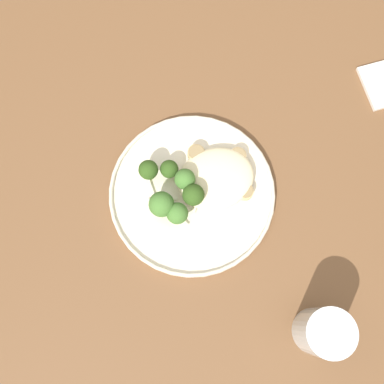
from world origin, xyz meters
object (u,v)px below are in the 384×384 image
broccoli_floret_split_head (178,213)px  broccoli_floret_near_rim (169,169)px  water_glass (322,332)px  seared_scallop_large_seared (221,182)px  seared_scallop_front_small (195,179)px  broccoli_floret_center_pile (162,204)px  seared_scallop_tilted_round (196,154)px  broccoli_floret_beside_noodles (185,179)px  seared_scallop_on_noodles (245,192)px  seared_scallop_half_hidden (210,169)px  broccoli_floret_small_sprig (149,170)px  broccoli_floret_rear_charred (193,195)px  dinner_plate (192,194)px  seared_scallop_center_golden (210,182)px  seared_scallop_left_edge (238,156)px

broccoli_floret_split_head → broccoli_floret_near_rim: 0.08m
broccoli_floret_near_rim → water_glass: water_glass is taller
seared_scallop_large_seared → seared_scallop_front_small: bearing=152.8°
seared_scallop_large_seared → broccoli_floret_near_rim: size_ratio=0.54×
broccoli_floret_center_pile → broccoli_floret_near_rim: size_ratio=1.49×
seared_scallop_front_small → broccoli_floret_near_rim: 0.05m
seared_scallop_tilted_round → broccoli_floret_beside_noodles: (-0.04, -0.04, 0.02)m
broccoli_floret_split_head → seared_scallop_front_small: bearing=47.4°
seared_scallop_on_noodles → seared_scallop_half_hidden: size_ratio=1.00×
seared_scallop_on_noodles → broccoli_floret_near_rim: (-0.11, 0.08, 0.01)m
seared_scallop_tilted_round → broccoli_floret_small_sprig: 0.09m
broccoli_floret_rear_charred → seared_scallop_front_small: bearing=65.7°
seared_scallop_front_small → broccoli_floret_small_sprig: 0.08m
dinner_plate → seared_scallop_large_seared: seared_scallop_large_seared is taller
seared_scallop_large_seared → broccoli_floret_beside_noodles: size_ratio=0.42×
seared_scallop_on_noodles → seared_scallop_center_golden: bearing=144.3°
dinner_plate → broccoli_floret_rear_charred: bearing=-99.7°
seared_scallop_center_golden → seared_scallop_large_seared: bearing=-20.9°
broccoli_floret_near_rim → broccoli_floret_rear_charred: (0.02, -0.06, 0.01)m
seared_scallop_tilted_round → seared_scallop_large_seared: bearing=-69.4°
broccoli_floret_split_head → broccoli_floret_rear_charred: 0.04m
seared_scallop_center_golden → seared_scallop_large_seared: 0.02m
water_glass → dinner_plate: bearing=111.7°
dinner_plate → seared_scallop_tilted_round: (0.03, 0.06, 0.01)m
seared_scallop_center_golden → water_glass: (0.08, -0.29, 0.02)m
broccoli_floret_split_head → dinner_plate: bearing=42.3°
broccoli_floret_split_head → broccoli_floret_center_pile: size_ratio=0.87×
dinner_plate → broccoli_floret_near_rim: bearing=117.8°
seared_scallop_center_golden → broccoli_floret_near_rim: 0.07m
broccoli_floret_rear_charred → broccoli_floret_near_rim: bearing=110.7°
seared_scallop_center_golden → seared_scallop_left_edge: (0.06, 0.03, 0.00)m
dinner_plate → broccoli_floret_near_rim: broccoli_floret_near_rim is taller
seared_scallop_front_small → broccoli_floret_rear_charred: size_ratio=0.58×
seared_scallop_on_noodles → seared_scallop_tilted_round: 0.11m
seared_scallop_left_edge → broccoli_floret_rear_charred: 0.11m
seared_scallop_left_edge → seared_scallop_half_hidden: bearing=-174.2°
broccoli_floret_rear_charred → water_glass: bearing=-67.0°
seared_scallop_large_seared → broccoli_floret_split_head: bearing=-160.4°
seared_scallop_on_noodles → broccoli_floret_small_sprig: (-0.15, 0.09, 0.02)m
seared_scallop_left_edge → broccoli_floret_rear_charred: broccoli_floret_rear_charred is taller
broccoli_floret_near_rim → broccoli_floret_small_sprig: bearing=168.2°
seared_scallop_on_noodles → seared_scallop_tilted_round: bearing=121.2°
seared_scallop_half_hidden → seared_scallop_center_golden: bearing=-110.7°
seared_scallop_large_seared → broccoli_floret_rear_charred: 0.06m
seared_scallop_center_golden → broccoli_floret_near_rim: size_ratio=0.71×
seared_scallop_tilted_round → broccoli_floret_small_sprig: bearing=-174.3°
seared_scallop_large_seared → broccoli_floret_center_pile: 0.12m
broccoli_floret_rear_charred → broccoli_floret_split_head: bearing=-149.3°
seared_scallop_large_seared → broccoli_floret_center_pile: broccoli_floret_center_pile is taller
seared_scallop_tilted_round → water_glass: water_glass is taller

